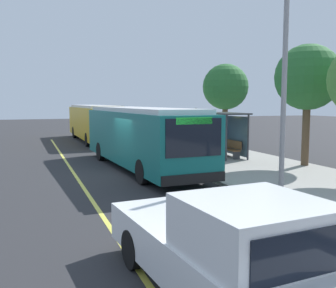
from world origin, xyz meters
name	(u,v)px	position (x,y,z in m)	size (l,w,h in m)	color
ground_plane	(128,175)	(0.00, 0.00, 0.00)	(120.00, 120.00, 0.00)	#2B2B2D
sidewalk_curb	(246,166)	(0.00, 6.00, 0.07)	(44.00, 6.40, 0.15)	gray
lane_stripe_center	(77,178)	(0.00, -2.20, 0.00)	(36.00, 0.14, 0.01)	#E0D64C
transit_bus_main	(141,135)	(-1.43, 1.01, 1.62)	(11.45, 3.23, 2.95)	#146B66
transit_bus_second	(94,122)	(-15.49, 1.08, 1.62)	(11.98, 2.76, 2.95)	gold
pickup_truck	(226,251)	(11.24, -1.20, 0.86)	(5.56, 2.49, 1.85)	white
bus_shelter	(227,125)	(-2.74, 6.37, 1.92)	(2.90, 1.60, 2.48)	#333338
waiting_bench	(231,149)	(-2.38, 6.48, 0.63)	(1.60, 0.48, 0.95)	brown
route_sign_post	(196,129)	(-0.19, 3.34, 1.96)	(0.44, 0.08, 2.80)	#333338
pedestrian_commuter	(211,148)	(0.42, 3.86, 1.12)	(0.24, 0.40, 1.69)	#282D47
street_tree_near_shelter	(225,87)	(-6.38, 8.21, 4.17)	(2.99, 2.99, 5.55)	brown
street_tree_upstreet	(308,78)	(1.21, 8.53, 4.36)	(3.12, 3.12, 5.80)	brown
utility_pole	(284,98)	(6.43, 3.34, 3.35)	(0.16, 0.16, 6.40)	gray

